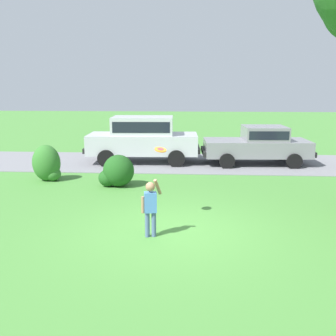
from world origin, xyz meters
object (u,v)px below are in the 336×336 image
parked_sedan (259,144)px  child_thrower (150,205)px  frisbee (161,150)px  parked_suv (143,137)px

parked_sedan → child_thrower: size_ratio=3.49×
child_thrower → frisbee: bearing=83.7°
parked_suv → child_thrower: 8.40m
parked_suv → frisbee: size_ratio=16.46×
parked_suv → frisbee: bearing=-79.4°
parked_sedan → frisbee: size_ratio=15.48×
child_thrower → parked_suv: bearing=98.4°
parked_suv → parked_sedan: bearing=-0.4°
parked_sedan → parked_suv: bearing=179.6°
frisbee → parked_sedan: bearing=64.4°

